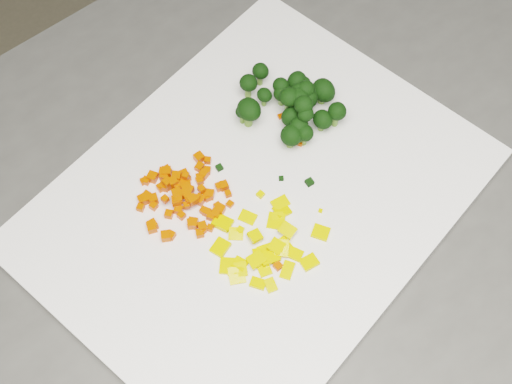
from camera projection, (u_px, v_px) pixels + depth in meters
counter_block at (236, 358)px, 1.13m from camera, size 1.04×0.73×0.90m
cutting_board at (256, 199)px, 0.75m from camera, size 0.50×0.42×0.01m
carrot_pile at (184, 192)px, 0.73m from camera, size 0.10×0.10×0.03m
pepper_pile at (271, 245)px, 0.71m from camera, size 0.12×0.12×0.02m
broccoli_pile at (295, 100)px, 0.77m from camera, size 0.12×0.12×0.06m
carrot_cube_0 at (192, 200)px, 0.73m from camera, size 0.01×0.01×0.01m
carrot_cube_1 at (211, 216)px, 0.73m from camera, size 0.01×0.01×0.01m
carrot_cube_2 at (178, 199)px, 0.73m from camera, size 0.01×0.01×0.01m
carrot_cube_3 at (195, 199)px, 0.73m from camera, size 0.01×0.01×0.01m
carrot_cube_4 at (168, 186)px, 0.75m from camera, size 0.01×0.01×0.01m
carrot_cube_5 at (168, 183)px, 0.75m from camera, size 0.01×0.01×0.01m
carrot_cube_6 at (176, 179)px, 0.75m from camera, size 0.01×0.01×0.01m
carrot_cube_7 at (184, 193)px, 0.74m from camera, size 0.01×0.01×0.01m
carrot_cube_8 at (143, 181)px, 0.75m from camera, size 0.01×0.01×0.01m
carrot_cube_9 at (204, 174)px, 0.75m from camera, size 0.01×0.01×0.01m
carrot_cube_10 at (186, 177)px, 0.75m from camera, size 0.01×0.01×0.01m
carrot_cube_11 at (210, 228)px, 0.73m from camera, size 0.01×0.01×0.01m
carrot_cube_12 at (153, 199)px, 0.74m from camera, size 0.01×0.01×0.01m
carrot_cube_13 at (204, 211)px, 0.74m from camera, size 0.01×0.01×0.01m
carrot_cube_14 at (200, 167)px, 0.76m from camera, size 0.01×0.01×0.01m
carrot_cube_15 at (189, 199)px, 0.73m from camera, size 0.01×0.01×0.01m
carrot_cube_16 at (188, 197)px, 0.73m from camera, size 0.01×0.01×0.01m
carrot_cube_17 at (187, 189)px, 0.74m from camera, size 0.01×0.01×0.01m
carrot_cube_18 at (207, 170)px, 0.76m from camera, size 0.01×0.01×0.01m
carrot_cube_19 at (179, 197)px, 0.74m from camera, size 0.01×0.01×0.01m
carrot_cube_20 at (164, 176)px, 0.75m from camera, size 0.01×0.01×0.01m
carrot_cube_21 at (203, 230)px, 0.73m from camera, size 0.01×0.01×0.01m
carrot_cube_22 at (207, 212)px, 0.73m from camera, size 0.01×0.01×0.01m
carrot_cube_23 at (210, 194)px, 0.74m from camera, size 0.01×0.01×0.01m
carrot_cube_24 at (146, 199)px, 0.74m from camera, size 0.01×0.01×0.01m
carrot_cube_25 at (152, 228)px, 0.72m from camera, size 0.01×0.01×0.01m
carrot_cube_26 at (153, 177)px, 0.75m from camera, size 0.01×0.01×0.01m
carrot_cube_27 at (142, 199)px, 0.74m from camera, size 0.01×0.01×0.01m
carrot_cube_28 at (146, 181)px, 0.75m from camera, size 0.01×0.01×0.01m
carrot_cube_29 at (165, 199)px, 0.73m from camera, size 0.01×0.01×0.01m
carrot_cube_30 at (199, 158)px, 0.76m from camera, size 0.01×0.01×0.01m
carrot_cube_31 at (228, 194)px, 0.74m from camera, size 0.01×0.01×0.01m
carrot_cube_32 at (171, 235)px, 0.72m from camera, size 0.01×0.01×0.01m
carrot_cube_33 at (199, 168)px, 0.76m from camera, size 0.01×0.01×0.01m
carrot_cube_34 at (202, 189)px, 0.74m from camera, size 0.01×0.01×0.01m
carrot_cube_35 at (181, 216)px, 0.73m from camera, size 0.01×0.01×0.01m
carrot_cube_36 at (166, 236)px, 0.72m from camera, size 0.01×0.01×0.01m
carrot_cube_37 at (186, 176)px, 0.74m from camera, size 0.01×0.01×0.01m
carrot_cube_38 at (161, 187)px, 0.75m from camera, size 0.01×0.01×0.01m
carrot_cube_39 at (176, 177)px, 0.75m from camera, size 0.01×0.01×0.01m
carrot_cube_40 at (177, 186)px, 0.74m from camera, size 0.01×0.01×0.01m
carrot_cube_41 at (220, 209)px, 0.74m from camera, size 0.01×0.01×0.01m
carrot_cube_42 at (193, 223)px, 0.73m from camera, size 0.01×0.01×0.01m
carrot_cube_43 at (167, 171)px, 0.76m from camera, size 0.01×0.01×0.01m
carrot_cube_44 at (167, 182)px, 0.74m from camera, size 0.01×0.01×0.01m
carrot_cube_45 at (224, 186)px, 0.75m from camera, size 0.01×0.01×0.01m
carrot_cube_46 at (208, 160)px, 0.76m from camera, size 0.01×0.01×0.01m
carrot_cube_47 at (200, 233)px, 0.72m from camera, size 0.01×0.01×0.01m
carrot_cube_48 at (177, 194)px, 0.73m from camera, size 0.01×0.01×0.01m
carrot_cube_49 at (168, 181)px, 0.75m from camera, size 0.01×0.01×0.01m
carrot_cube_50 at (169, 214)px, 0.73m from camera, size 0.01×0.01×0.01m
carrot_cube_51 at (200, 181)px, 0.75m from camera, size 0.01×0.01×0.01m
carrot_cube_52 at (163, 172)px, 0.76m from camera, size 0.01×0.01×0.01m
carrot_cube_53 at (220, 210)px, 0.73m from camera, size 0.01×0.01×0.01m
carrot_cube_54 at (167, 172)px, 0.76m from camera, size 0.01×0.01×0.01m
carrot_cube_55 at (187, 185)px, 0.75m from camera, size 0.01×0.01×0.01m
carrot_cube_56 at (147, 195)px, 0.74m from camera, size 0.01×0.01×0.01m
carrot_cube_57 at (202, 227)px, 0.73m from camera, size 0.01×0.01×0.01m
carrot_cube_58 at (216, 214)px, 0.73m from camera, size 0.01×0.01×0.01m
carrot_cube_59 at (220, 187)px, 0.75m from camera, size 0.01×0.01×0.01m
carrot_cube_60 at (164, 186)px, 0.75m from camera, size 0.01×0.01×0.01m
carrot_cube_61 at (180, 184)px, 0.75m from camera, size 0.01×0.01×0.01m
carrot_cube_62 at (188, 191)px, 0.74m from camera, size 0.01×0.01×0.01m
carrot_cube_63 at (179, 210)px, 0.74m from camera, size 0.01×0.01×0.01m
carrot_cube_64 at (154, 206)px, 0.74m from camera, size 0.01×0.01×0.01m
carrot_cube_65 at (152, 225)px, 0.73m from camera, size 0.01×0.01×0.01m
carrot_cube_66 at (173, 182)px, 0.74m from camera, size 0.01×0.01×0.01m
carrot_cube_67 at (208, 197)px, 0.74m from camera, size 0.01×0.01×0.01m
carrot_cube_68 at (184, 175)px, 0.75m from camera, size 0.01×0.01×0.01m
carrot_cube_69 at (200, 200)px, 0.74m from camera, size 0.01×0.01×0.01m
carrot_cube_70 at (187, 205)px, 0.73m from camera, size 0.01×0.01×0.01m
carrot_cube_71 at (141, 208)px, 0.74m from camera, size 0.01×0.01×0.01m
carrot_cube_72 at (218, 206)px, 0.74m from camera, size 0.01×0.01×0.01m
carrot_cube_73 at (200, 178)px, 0.75m from camera, size 0.01×0.01×0.01m
carrot_cube_74 at (192, 224)px, 0.73m from camera, size 0.01×0.01×0.01m
carrot_cube_75 at (176, 201)px, 0.73m from camera, size 0.01×0.01×0.01m
carrot_cube_76 at (185, 188)px, 0.74m from camera, size 0.01×0.01×0.01m
pepper_chunk_0 at (271, 285)px, 0.70m from camera, size 0.01×0.02×0.01m
pepper_chunk_1 at (275, 256)px, 0.71m from camera, size 0.02×0.02×0.01m
pepper_chunk_2 at (255, 236)px, 0.72m from camera, size 0.02×0.01×0.01m
pepper_chunk_3 at (234, 268)px, 0.71m from camera, size 0.02×0.02×0.00m
pepper_chunk_4 at (287, 230)px, 0.72m from camera, size 0.02×0.02×0.01m
pepper_chunk_5 at (282, 248)px, 0.71m from camera, size 0.02×0.02×0.01m
pepper_chunk_6 at (236, 234)px, 0.72m from camera, size 0.02×0.02×0.01m
pepper_chunk_7 at (220, 247)px, 0.72m from camera, size 0.02×0.02×0.01m
pepper_chunk_8 at (276, 221)px, 0.73m from camera, size 0.03×0.02×0.01m
pepper_chunk_9 at (278, 219)px, 0.73m from camera, size 0.02×0.02×0.01m
pepper_chunk_10 at (256, 260)px, 0.71m from camera, size 0.02×0.02×0.01m
pepper_chunk_11 at (282, 246)px, 0.72m from camera, size 0.02×0.02×0.01m
pepper_chunk_12 at (309, 262)px, 0.71m from camera, size 0.02×0.02×0.01m
pepper_chunk_13 at (287, 270)px, 0.71m from camera, size 0.02×0.02×0.01m
pepper_chunk_14 at (270, 258)px, 0.71m from camera, size 0.02×0.02×0.01m
pepper_chunk_15 at (321, 232)px, 0.73m from camera, size 0.02×0.02×0.00m
pepper_chunk_16 at (258, 255)px, 0.71m from camera, size 0.02×0.02×0.01m
pepper_chunk_17 at (228, 266)px, 0.71m from camera, size 0.02×0.02×0.00m
pepper_chunk_18 at (223, 223)px, 0.73m from camera, size 0.02×0.02×0.01m
pepper_chunk_19 at (237, 275)px, 0.70m from camera, size 0.02×0.02×0.01m
pepper_chunk_20 at (241, 269)px, 0.71m from camera, size 0.02×0.02×0.01m
pepper_chunk_21 at (268, 250)px, 0.72m from camera, size 0.02×0.02×0.01m
pepper_chunk_22 at (276, 246)px, 0.71m from camera, size 0.02×0.02×0.01m
pepper_chunk_23 at (258, 283)px, 0.70m from camera, size 0.02×0.02×0.00m
pepper_chunk_24 at (282, 211)px, 0.74m from camera, size 0.02×0.02×0.01m
pepper_chunk_25 at (248, 217)px, 0.73m from camera, size 0.02×0.02×0.01m
pepper_chunk_26 at (295, 254)px, 0.71m from camera, size 0.02×0.02×0.00m
pepper_chunk_27 at (240, 264)px, 0.71m from camera, size 0.02×0.02×0.01m
pepper_chunk_28 at (280, 203)px, 0.74m from camera, size 0.02×0.02×0.01m
pepper_chunk_29 at (264, 268)px, 0.71m from camera, size 0.02×0.02×0.01m
broccoli_floret_0 at (289, 101)px, 0.77m from camera, size 0.03×0.03×0.03m
broccoli_floret_1 at (248, 114)px, 0.77m from camera, size 0.04×0.04×0.04m
broccoli_floret_2 at (309, 96)px, 0.79m from camera, size 0.02×0.02×0.02m
broccoli_floret_3 at (290, 138)px, 0.76m from camera, size 0.03×0.03×0.03m
broccoli_floret_4 at (298, 94)px, 0.78m from camera, size 0.02×0.02×0.02m
broccoli_floret_5 at (298, 99)px, 0.77m from camera, size 0.02×0.02×0.03m
broccoli_floret_6 at (312, 96)px, 0.79m from camera, size 0.02×0.02×0.03m
broccoli_floret_7 at (336, 116)px, 0.77m from camera, size 0.03×0.03×0.03m
broccoli_floret_8 at (298, 129)px, 0.77m from camera, size 0.03×0.03×0.03m
broccoli_floret_9 at (280, 91)px, 0.79m from camera, size 0.02×0.02×0.03m
broccoli_floret_10 at (248, 87)px, 0.79m from camera, size 0.03×0.03×0.03m
broccoli_floret_11 at (264, 98)px, 0.79m from camera, size 0.02×0.02×0.02m
broccoli_floret_12 at (303, 88)px, 0.80m from camera, size 0.02×0.02×0.03m
broccoli_floret_13 at (306, 102)px, 0.78m from camera, size 0.03×0.03×0.03m
broccoli_floret_14 at (290, 119)px, 0.78m from camera, size 0.03×0.03×0.03m
broccoli_floret_15 at (305, 93)px, 0.78m from camera, size 0.03×0.03×0.03m
broccoli_floret_16 at (303, 109)px, 0.76m from camera, size 0.03×0.03×0.03m
broccoli_floret_17 at (306, 98)px, 0.79m from camera, size 0.02×0.02×0.03m
broccoli_floret_18 at (304, 137)px, 0.77m from camera, size 0.02×0.02×0.03m
broccoli_floret_19 at (322, 93)px, 0.79m from camera, size 0.03×0.03×0.03m
broccoli_floret_20 at (260, 75)px, 0.80m from camera, size 0.02×0.02×0.03m
broccoli_floret_21 at (298, 102)px, 0.77m from camera, size 0.03×0.03×0.03m
broccoli_floret_22 at (305, 119)px, 0.76m from camera, size 0.02×0.02×0.03m
broccoli_floret_23 at (242, 115)px, 0.78m from camera, size 0.02×0.02×0.03m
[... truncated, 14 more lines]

